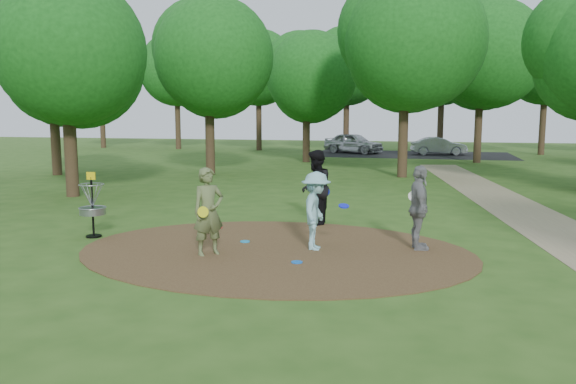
# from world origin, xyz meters

# --- Properties ---
(ground) EXTENTS (100.00, 100.00, 0.00)m
(ground) POSITION_xyz_m (0.00, 0.00, 0.00)
(ground) COLOR #2D5119
(ground) RESTS_ON ground
(dirt_clearing) EXTENTS (8.40, 8.40, 0.02)m
(dirt_clearing) POSITION_xyz_m (0.00, 0.00, 0.01)
(dirt_clearing) COLOR #47301C
(dirt_clearing) RESTS_ON ground
(parking_lot) EXTENTS (14.00, 8.00, 0.01)m
(parking_lot) POSITION_xyz_m (2.00, 30.00, 0.00)
(parking_lot) COLOR black
(parking_lot) RESTS_ON ground
(player_observer_with_disc) EXTENTS (0.77, 0.77, 1.81)m
(player_observer_with_disc) POSITION_xyz_m (-1.21, -0.66, 0.90)
(player_observer_with_disc) COLOR #5B693C
(player_observer_with_disc) RESTS_ON ground
(player_throwing_with_disc) EXTENTS (1.07, 1.11, 1.68)m
(player_throwing_with_disc) POSITION_xyz_m (0.83, 0.32, 0.84)
(player_throwing_with_disc) COLOR #87C2C9
(player_throwing_with_disc) RESTS_ON ground
(player_walking_with_disc) EXTENTS (0.86, 1.04, 1.96)m
(player_walking_with_disc) POSITION_xyz_m (0.29, 3.02, 0.98)
(player_walking_with_disc) COLOR black
(player_walking_with_disc) RESTS_ON ground
(player_waiting_with_disc) EXTENTS (0.63, 1.12, 1.81)m
(player_waiting_with_disc) POSITION_xyz_m (2.94, 0.84, 0.90)
(player_waiting_with_disc) COLOR gray
(player_waiting_with_disc) RESTS_ON ground
(disc_ground_cyan) EXTENTS (0.22, 0.22, 0.02)m
(disc_ground_cyan) POSITION_xyz_m (-0.85, 0.58, 0.03)
(disc_ground_cyan) COLOR #1A8FD3
(disc_ground_cyan) RESTS_ON dirt_clearing
(disc_ground_blue) EXTENTS (0.22, 0.22, 0.02)m
(disc_ground_blue) POSITION_xyz_m (0.69, -0.87, 0.03)
(disc_ground_blue) COLOR blue
(disc_ground_blue) RESTS_ON dirt_clearing
(disc_ground_red) EXTENTS (0.22, 0.22, 0.02)m
(disc_ground_red) POSITION_xyz_m (-2.00, 1.92, 0.03)
(disc_ground_red) COLOR red
(disc_ground_red) RESTS_ON dirt_clearing
(car_left) EXTENTS (4.79, 3.45, 1.51)m
(car_left) POSITION_xyz_m (-2.20, 30.33, 0.76)
(car_left) COLOR #A1A6A9
(car_left) RESTS_ON ground
(car_right) EXTENTS (3.99, 1.94, 1.26)m
(car_right) POSITION_xyz_m (3.89, 30.02, 0.63)
(car_right) COLOR #929598
(car_right) RESTS_ON ground
(disc_golf_basket) EXTENTS (0.63, 0.63, 1.54)m
(disc_golf_basket) POSITION_xyz_m (-4.50, 0.30, 0.87)
(disc_golf_basket) COLOR black
(disc_golf_basket) RESTS_ON ground
(tree_ring) EXTENTS (36.78, 45.76, 9.26)m
(tree_ring) POSITION_xyz_m (1.69, 9.68, 5.19)
(tree_ring) COLOR #332316
(tree_ring) RESTS_ON ground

